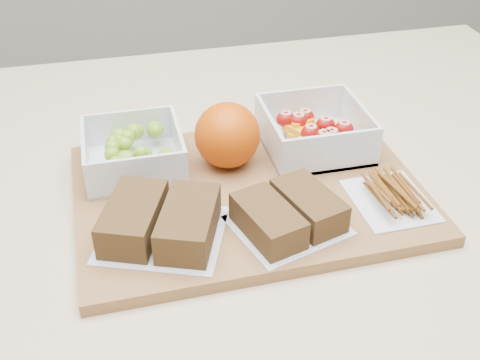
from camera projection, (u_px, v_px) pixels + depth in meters
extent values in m
cube|color=olive|center=(248.00, 193.00, 0.75)|extent=(0.42, 0.31, 0.02)
cube|color=silver|center=(135.00, 166.00, 0.78)|extent=(0.12, 0.12, 0.00)
cube|color=silver|center=(129.00, 128.00, 0.81)|extent=(0.12, 0.00, 0.05)
cube|color=silver|center=(138.00, 176.00, 0.72)|extent=(0.12, 0.00, 0.05)
cube|color=silver|center=(179.00, 145.00, 0.77)|extent=(0.00, 0.11, 0.05)
cube|color=silver|center=(86.00, 156.00, 0.75)|extent=(0.00, 0.11, 0.05)
sphere|color=#6D9B20|center=(125.00, 159.00, 0.75)|extent=(0.02, 0.02, 0.02)
sphere|color=#6D9B20|center=(112.00, 154.00, 0.75)|extent=(0.02, 0.02, 0.02)
sphere|color=#6D9B20|center=(128.00, 137.00, 0.78)|extent=(0.02, 0.02, 0.02)
sphere|color=#6D9B20|center=(144.00, 155.00, 0.77)|extent=(0.02, 0.02, 0.02)
sphere|color=#6D9B20|center=(112.00, 147.00, 0.76)|extent=(0.02, 0.02, 0.02)
sphere|color=#6D9B20|center=(130.00, 158.00, 0.76)|extent=(0.02, 0.02, 0.02)
sphere|color=#6D9B20|center=(113.00, 141.00, 0.77)|extent=(0.02, 0.02, 0.02)
sphere|color=#6D9B20|center=(170.00, 159.00, 0.73)|extent=(0.02, 0.02, 0.02)
sphere|color=#6D9B20|center=(155.00, 129.00, 0.80)|extent=(0.02, 0.02, 0.02)
sphere|color=#6D9B20|center=(134.00, 131.00, 0.79)|extent=(0.02, 0.02, 0.02)
sphere|color=#6D9B20|center=(116.00, 163.00, 0.73)|extent=(0.02, 0.02, 0.02)
sphere|color=#6D9B20|center=(155.00, 130.00, 0.79)|extent=(0.02, 0.02, 0.02)
sphere|color=#6D9B20|center=(137.00, 169.00, 0.73)|extent=(0.02, 0.02, 0.02)
sphere|color=#6D9B20|center=(127.00, 140.00, 0.78)|extent=(0.02, 0.02, 0.02)
sphere|color=#6D9B20|center=(125.00, 144.00, 0.77)|extent=(0.02, 0.02, 0.02)
sphere|color=#6D9B20|center=(136.00, 132.00, 0.79)|extent=(0.02, 0.02, 0.02)
sphere|color=#6D9B20|center=(167.00, 157.00, 0.74)|extent=(0.02, 0.02, 0.02)
sphere|color=#6D9B20|center=(167.00, 169.00, 0.74)|extent=(0.02, 0.02, 0.02)
sphere|color=#6D9B20|center=(119.00, 140.00, 0.78)|extent=(0.02, 0.02, 0.02)
sphere|color=#6D9B20|center=(124.00, 158.00, 0.75)|extent=(0.02, 0.02, 0.02)
sphere|color=#6D9B20|center=(119.00, 136.00, 0.79)|extent=(0.02, 0.02, 0.02)
sphere|color=#6D9B20|center=(141.00, 153.00, 0.75)|extent=(0.02, 0.02, 0.02)
sphere|color=#6D9B20|center=(127.00, 159.00, 0.75)|extent=(0.02, 0.02, 0.02)
cube|color=silver|center=(313.00, 145.00, 0.82)|extent=(0.13, 0.13, 0.01)
cube|color=silver|center=(300.00, 107.00, 0.85)|extent=(0.13, 0.01, 0.06)
cube|color=silver|center=(331.00, 154.00, 0.75)|extent=(0.13, 0.01, 0.06)
cube|color=silver|center=(359.00, 123.00, 0.82)|extent=(0.01, 0.12, 0.06)
cube|color=silver|center=(269.00, 134.00, 0.79)|extent=(0.01, 0.12, 0.06)
cube|color=orange|center=(322.00, 143.00, 0.79)|extent=(0.04, 0.04, 0.01)
cube|color=orange|center=(301.00, 128.00, 0.83)|extent=(0.05, 0.05, 0.01)
cube|color=orange|center=(320.00, 133.00, 0.82)|extent=(0.04, 0.05, 0.01)
cube|color=orange|center=(326.00, 131.00, 0.83)|extent=(0.04, 0.05, 0.01)
cube|color=orange|center=(299.00, 128.00, 0.81)|extent=(0.04, 0.04, 0.01)
cube|color=orange|center=(299.00, 122.00, 0.82)|extent=(0.04, 0.03, 0.01)
cube|color=orange|center=(305.00, 148.00, 0.77)|extent=(0.04, 0.04, 0.01)
cube|color=orange|center=(333.00, 143.00, 0.79)|extent=(0.04, 0.04, 0.01)
cube|color=orange|center=(302.00, 135.00, 0.81)|extent=(0.04, 0.04, 0.01)
ellipsoid|color=#9D1007|center=(325.00, 125.00, 0.80)|extent=(0.03, 0.02, 0.02)
ellipsoid|color=#9D1007|center=(331.00, 136.00, 0.78)|extent=(0.03, 0.02, 0.02)
ellipsoid|color=#9D1007|center=(286.00, 119.00, 0.82)|extent=(0.03, 0.02, 0.02)
ellipsoid|color=#9D1007|center=(344.00, 129.00, 0.80)|extent=(0.03, 0.02, 0.02)
ellipsoid|color=#9D1007|center=(298.00, 121.00, 0.81)|extent=(0.03, 0.02, 0.02)
ellipsoid|color=#9D1007|center=(324.00, 138.00, 0.78)|extent=(0.03, 0.02, 0.02)
ellipsoid|color=#9D1007|center=(311.00, 133.00, 0.79)|extent=(0.03, 0.02, 0.02)
ellipsoid|color=#9D1007|center=(305.00, 117.00, 0.82)|extent=(0.03, 0.02, 0.02)
sphere|color=#C44704|center=(227.00, 135.00, 0.76)|extent=(0.08, 0.08, 0.08)
cube|color=silver|center=(162.00, 235.00, 0.67)|extent=(0.17, 0.16, 0.00)
cube|color=#4F371B|center=(134.00, 218.00, 0.66)|extent=(0.09, 0.12, 0.04)
cube|color=#4F371B|center=(189.00, 223.00, 0.65)|extent=(0.09, 0.12, 0.04)
cube|color=silver|center=(288.00, 226.00, 0.68)|extent=(0.14, 0.13, 0.00)
cube|color=#51381C|center=(268.00, 221.00, 0.66)|extent=(0.07, 0.10, 0.03)
cube|color=#51381C|center=(308.00, 205.00, 0.68)|extent=(0.07, 0.10, 0.03)
cube|color=silver|center=(390.00, 201.00, 0.72)|extent=(0.09, 0.11, 0.00)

